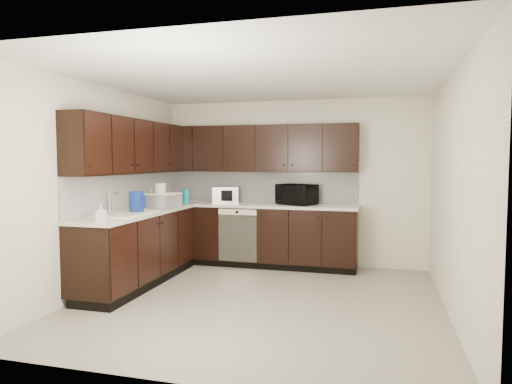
% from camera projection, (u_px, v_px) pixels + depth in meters
% --- Properties ---
extents(floor, '(4.00, 4.00, 0.00)m').
position_uv_depth(floor, '(259.00, 301.00, 5.16)').
color(floor, gray).
rests_on(floor, ground).
extents(ceiling, '(4.00, 4.00, 0.00)m').
position_uv_depth(ceiling, '(259.00, 77.00, 4.99)').
color(ceiling, white).
rests_on(ceiling, wall_back).
extents(wall_back, '(4.00, 0.02, 2.50)m').
position_uv_depth(wall_back, '(292.00, 183.00, 7.00)').
color(wall_back, beige).
rests_on(wall_back, floor).
extents(wall_left, '(0.02, 4.00, 2.50)m').
position_uv_depth(wall_left, '(102.00, 188.00, 5.59)').
color(wall_left, beige).
rests_on(wall_left, floor).
extents(wall_right, '(0.02, 4.00, 2.50)m').
position_uv_depth(wall_right, '(453.00, 195.00, 4.55)').
color(wall_right, beige).
rests_on(wall_right, floor).
extents(wall_front, '(4.00, 0.02, 2.50)m').
position_uv_depth(wall_front, '(186.00, 210.00, 3.15)').
color(wall_front, beige).
rests_on(wall_front, floor).
extents(lower_cabinets, '(3.00, 2.80, 0.90)m').
position_uv_depth(lower_cabinets, '(211.00, 244.00, 6.46)').
color(lower_cabinets, black).
rests_on(lower_cabinets, floor).
extents(countertop, '(3.03, 2.83, 0.04)m').
position_uv_depth(countertop, '(210.00, 208.00, 6.42)').
color(countertop, beige).
rests_on(countertop, lower_cabinets).
extents(backsplash, '(3.00, 2.80, 0.48)m').
position_uv_depth(backsplash, '(202.00, 189.00, 6.66)').
color(backsplash, silver).
rests_on(backsplash, countertop).
extents(upper_cabinets, '(3.00, 2.80, 0.70)m').
position_uv_depth(upper_cabinets, '(206.00, 148.00, 6.48)').
color(upper_cabinets, black).
rests_on(upper_cabinets, wall_back).
extents(dishwasher, '(0.58, 0.04, 0.78)m').
position_uv_depth(dishwasher, '(238.00, 232.00, 6.66)').
color(dishwasher, beige).
rests_on(dishwasher, lower_cabinets).
extents(sink, '(0.54, 0.82, 0.42)m').
position_uv_depth(sink, '(125.00, 219.00, 5.52)').
color(sink, beige).
rests_on(sink, countertop).
extents(microwave, '(0.64, 0.56, 0.30)m').
position_uv_depth(microwave, '(296.00, 195.00, 6.71)').
color(microwave, black).
rests_on(microwave, countertop).
extents(soap_bottle_a, '(0.10, 0.10, 0.19)m').
position_uv_depth(soap_bottle_a, '(101.00, 213.00, 4.82)').
color(soap_bottle_a, gray).
rests_on(soap_bottle_a, countertop).
extents(soap_bottle_b, '(0.11, 0.11, 0.26)m').
position_uv_depth(soap_bottle_b, '(151.00, 197.00, 6.54)').
color(soap_bottle_b, gray).
rests_on(soap_bottle_b, countertop).
extents(toaster_oven, '(0.46, 0.39, 0.25)m').
position_uv_depth(toaster_oven, '(226.00, 195.00, 6.99)').
color(toaster_oven, silver).
rests_on(toaster_oven, countertop).
extents(storage_bin, '(0.58, 0.50, 0.19)m').
position_uv_depth(storage_bin, '(160.00, 201.00, 6.30)').
color(storage_bin, silver).
rests_on(storage_bin, countertop).
extents(blue_pitcher, '(0.18, 0.18, 0.27)m').
position_uv_depth(blue_pitcher, '(136.00, 202.00, 5.62)').
color(blue_pitcher, navy).
rests_on(blue_pitcher, countertop).
extents(teal_tumbler, '(0.11, 0.11, 0.23)m').
position_uv_depth(teal_tumbler, '(186.00, 197.00, 6.77)').
color(teal_tumbler, '#0D8793').
rests_on(teal_tumbler, countertop).
extents(paper_towel_roll, '(0.19, 0.19, 0.33)m').
position_uv_depth(paper_towel_roll, '(160.00, 195.00, 6.30)').
color(paper_towel_roll, silver).
rests_on(paper_towel_roll, countertop).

